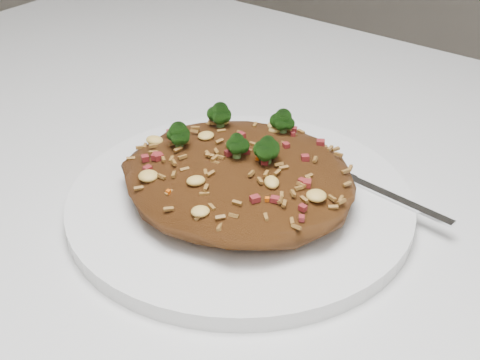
# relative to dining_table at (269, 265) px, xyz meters

# --- Properties ---
(dining_table) EXTENTS (1.20, 0.80, 0.75)m
(dining_table) POSITION_rel_dining_table_xyz_m (0.00, 0.00, 0.00)
(dining_table) COLOR silver
(dining_table) RESTS_ON ground
(plate) EXTENTS (0.29, 0.29, 0.01)m
(plate) POSITION_rel_dining_table_xyz_m (-0.00, -0.04, 0.10)
(plate) COLOR white
(plate) RESTS_ON dining_table
(fried_rice) EXTENTS (0.20, 0.18, 0.06)m
(fried_rice) POSITION_rel_dining_table_xyz_m (-0.00, -0.04, 0.13)
(fried_rice) COLOR brown
(fried_rice) RESTS_ON plate
(fork) EXTENTS (0.16, 0.03, 0.00)m
(fork) POSITION_rel_dining_table_xyz_m (0.09, 0.03, 0.11)
(fork) COLOR silver
(fork) RESTS_ON plate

